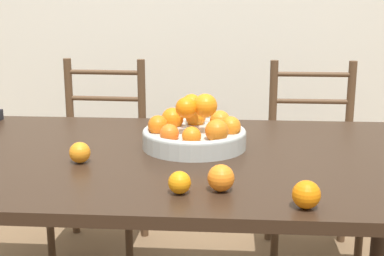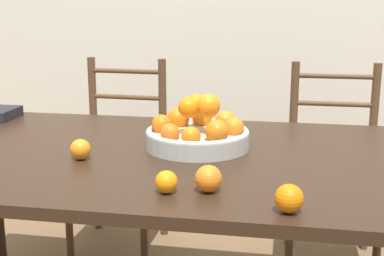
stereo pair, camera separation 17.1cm
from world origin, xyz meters
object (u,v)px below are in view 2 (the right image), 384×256
at_px(chair_right, 333,167).
at_px(orange_loose_3, 208,179).
at_px(orange_loose_0, 80,149).
at_px(orange_loose_1, 166,182).
at_px(fruit_bowl, 198,132).
at_px(orange_loose_2, 289,199).
at_px(chair_left, 120,156).

bearing_deg(chair_right, orange_loose_3, -110.26).
xyz_separation_m(orange_loose_0, chair_right, (0.87, 0.94, -0.31)).
distance_m(orange_loose_0, orange_loose_1, 0.42).
height_order(fruit_bowl, orange_loose_2, fruit_bowl).
bearing_deg(fruit_bowl, chair_right, 54.66).
relative_size(orange_loose_0, orange_loose_3, 0.91).
distance_m(fruit_bowl, orange_loose_0, 0.40).
distance_m(fruit_bowl, chair_right, 0.96).
bearing_deg(orange_loose_0, orange_loose_2, -26.33).
relative_size(orange_loose_1, chair_left, 0.06).
bearing_deg(orange_loose_2, orange_loose_1, 166.29).
distance_m(fruit_bowl, orange_loose_1, 0.45).
xyz_separation_m(fruit_bowl, orange_loose_0, (-0.34, -0.20, -0.02)).
bearing_deg(orange_loose_2, chair_right, 80.38).
bearing_deg(chair_left, fruit_bowl, -52.50).
height_order(orange_loose_2, orange_loose_3, orange_loose_3).
height_order(orange_loose_1, orange_loose_3, orange_loose_3).
bearing_deg(fruit_bowl, orange_loose_1, -91.10).
xyz_separation_m(fruit_bowl, orange_loose_1, (-0.01, -0.45, -0.02)).
relative_size(orange_loose_0, chair_right, 0.07).
bearing_deg(orange_loose_3, fruit_bowl, 103.17).
xyz_separation_m(orange_loose_3, chair_left, (-0.62, 1.16, -0.31)).
xyz_separation_m(orange_loose_3, chair_right, (0.42, 1.16, -0.31)).
distance_m(orange_loose_1, chair_right, 1.34).
height_order(orange_loose_1, chair_right, chair_right).
height_order(orange_loose_3, chair_left, chair_left).
distance_m(orange_loose_0, orange_loose_3, 0.49).
bearing_deg(chair_left, orange_loose_3, -59.66).
distance_m(orange_loose_1, orange_loose_2, 0.33).
relative_size(fruit_bowl, orange_loose_1, 5.85).
xyz_separation_m(orange_loose_1, orange_loose_3, (0.11, 0.03, 0.01)).
relative_size(orange_loose_0, orange_loose_2, 0.94).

